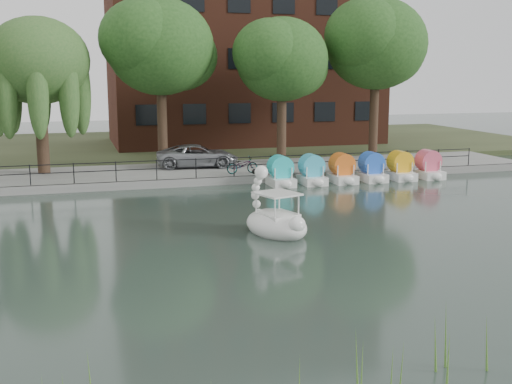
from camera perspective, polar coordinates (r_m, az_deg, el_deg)
name	(u,v)px	position (r m, az deg, el deg)	size (l,w,h in m)	color
ground_plane	(276,256)	(20.40, 1.79, -5.66)	(120.00, 120.00, 0.00)	#394741
promenade	(187,173)	(35.58, -6.18, 1.65)	(40.00, 6.00, 0.40)	gray
kerb	(197,182)	(32.71, -5.27, 0.88)	(40.00, 0.25, 0.40)	gray
land_strip	(154,146)	(49.31, -9.05, 4.06)	(60.00, 22.00, 0.36)	#47512D
railing	(196,163)	(32.76, -5.37, 2.56)	(32.00, 0.05, 1.00)	black
apartment_building	(243,23)	(50.44, -1.18, 14.78)	(20.00, 10.07, 18.00)	#4C1E16
willow_mid	(38,61)	(35.65, -18.85, 10.93)	(5.32, 5.32, 8.15)	#473323
broadleaf_center	(160,47)	(36.99, -8.52, 12.60)	(6.00, 6.00, 9.25)	#473323
broadleaf_right	(282,60)	(38.08, 2.33, 11.63)	(5.40, 5.40, 8.32)	#473323
broadleaf_far	(376,44)	(41.54, 10.64, 12.78)	(6.30, 6.30, 9.71)	#473323
minivan	(197,154)	(36.48, -5.23, 3.37)	(5.29, 2.43, 1.47)	gray
bicycle	(242,164)	(34.03, -1.23, 2.49)	(1.72, 0.60, 1.00)	gray
swan_boat	(275,219)	(23.00, 1.72, -2.45)	(2.55, 3.20, 2.37)	white
pedal_boat_row	(357,170)	(34.23, 8.97, 1.92)	(9.65, 1.70, 1.40)	white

